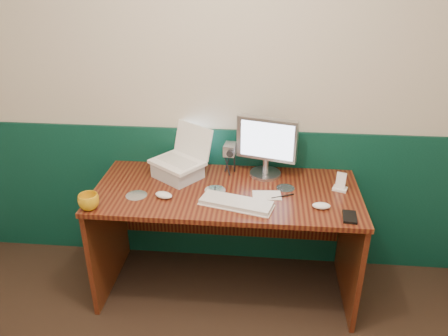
# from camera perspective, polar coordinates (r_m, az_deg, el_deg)

# --- Properties ---
(back_wall) EXTENTS (3.50, 0.04, 2.50)m
(back_wall) POSITION_cam_1_polar(r_m,az_deg,el_deg) (2.80, -1.56, 9.95)
(back_wall) COLOR beige
(back_wall) RESTS_ON ground
(wainscot) EXTENTS (3.48, 0.02, 1.00)m
(wainscot) POSITION_cam_1_polar(r_m,az_deg,el_deg) (3.08, -1.42, -3.67)
(wainscot) COLOR #062E24
(wainscot) RESTS_ON ground
(desk) EXTENTS (1.60, 0.70, 0.75)m
(desk) POSITION_cam_1_polar(r_m,az_deg,el_deg) (2.83, 0.29, -9.55)
(desk) COLOR #3B0F0A
(desk) RESTS_ON ground
(laptop_riser) EXTENTS (0.35, 0.34, 0.09)m
(laptop_riser) POSITION_cam_1_polar(r_m,az_deg,el_deg) (2.78, -6.08, -0.35)
(laptop_riser) COLOR silver
(laptop_riser) RESTS_ON desk
(laptop) EXTENTS (0.38, 0.37, 0.25)m
(laptop) POSITION_cam_1_polar(r_m,az_deg,el_deg) (2.71, -6.25, 2.92)
(laptop) COLOR white
(laptop) RESTS_ON laptop_riser
(monitor) EXTENTS (0.39, 0.20, 0.38)m
(monitor) POSITION_cam_1_polar(r_m,az_deg,el_deg) (2.75, 5.57, 2.65)
(monitor) COLOR #AFAFB4
(monitor) RESTS_ON desk
(keyboard) EXTENTS (0.43, 0.24, 0.02)m
(keyboard) POSITION_cam_1_polar(r_m,az_deg,el_deg) (2.47, 1.61, -4.64)
(keyboard) COLOR silver
(keyboard) RESTS_ON desk
(mouse_right) EXTENTS (0.10, 0.06, 0.03)m
(mouse_right) POSITION_cam_1_polar(r_m,az_deg,el_deg) (2.50, 12.59, -4.83)
(mouse_right) COLOR white
(mouse_right) RESTS_ON desk
(mouse_left) EXTENTS (0.12, 0.10, 0.04)m
(mouse_left) POSITION_cam_1_polar(r_m,az_deg,el_deg) (2.57, -7.88, -3.52)
(mouse_left) COLOR white
(mouse_left) RESTS_ON desk
(mug) EXTENTS (0.13, 0.13, 0.09)m
(mug) POSITION_cam_1_polar(r_m,az_deg,el_deg) (2.54, -17.25, -4.22)
(mug) COLOR gold
(mug) RESTS_ON desk
(camcorder) EXTENTS (0.11, 0.15, 0.21)m
(camcorder) POSITION_cam_1_polar(r_m,az_deg,el_deg) (2.79, 0.77, 1.31)
(camcorder) COLOR #A7A7AC
(camcorder) RESTS_ON desk
(cd_spindle) EXTENTS (0.12, 0.12, 0.03)m
(cd_spindle) POSITION_cam_1_polar(r_m,az_deg,el_deg) (2.59, -1.17, -3.13)
(cd_spindle) COLOR #B1B9C2
(cd_spindle) RESTS_ON desk
(cd_loose_a) EXTENTS (0.13, 0.13, 0.00)m
(cd_loose_a) POSITION_cam_1_polar(r_m,az_deg,el_deg) (2.63, -11.37, -3.52)
(cd_loose_a) COLOR #B1B8C2
(cd_loose_a) RESTS_ON desk
(cd_loose_b) EXTENTS (0.11, 0.11, 0.00)m
(cd_loose_b) POSITION_cam_1_polar(r_m,az_deg,el_deg) (2.68, 8.03, -2.60)
(cd_loose_b) COLOR #B0B9C0
(cd_loose_b) RESTS_ON desk
(pen) EXTENTS (0.13, 0.07, 0.01)m
(pen) POSITION_cam_1_polar(r_m,az_deg,el_deg) (2.58, 7.67, -3.66)
(pen) COLOR black
(pen) RESTS_ON desk
(papers) EXTENTS (0.18, 0.12, 0.00)m
(papers) POSITION_cam_1_polar(r_m,az_deg,el_deg) (2.58, 5.61, -3.57)
(papers) COLOR silver
(papers) RESTS_ON desk
(dock) EXTENTS (0.10, 0.09, 0.02)m
(dock) POSITION_cam_1_polar(r_m,az_deg,el_deg) (2.72, 14.90, -2.64)
(dock) COLOR white
(dock) RESTS_ON desk
(music_player) EXTENTS (0.06, 0.05, 0.10)m
(music_player) POSITION_cam_1_polar(r_m,az_deg,el_deg) (2.70, 15.03, -1.57)
(music_player) COLOR white
(music_player) RESTS_ON dock
(pda) EXTENTS (0.08, 0.13, 0.01)m
(pda) POSITION_cam_1_polar(r_m,az_deg,el_deg) (2.45, 16.10, -6.16)
(pda) COLOR black
(pda) RESTS_ON desk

